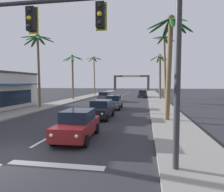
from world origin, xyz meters
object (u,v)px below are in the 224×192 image
Objects in this scene: palm_left_third at (73,69)px; town_gateway_arch at (131,81)px; sedan_third_in_queue at (101,109)px; palm_right_third at (165,56)px; sedan_parked_nearest_kerb at (143,94)px; palm_left_second at (38,52)px; sedan_oncoming_far at (105,96)px; traffic_signal_mast at (74,32)px; sedan_fifth_in_queue at (114,102)px; palm_left_farthest at (94,66)px; sedan_lead_at_stop_bar at (78,124)px; palm_right_second at (170,51)px; palm_right_farthest at (160,69)px.

palm_left_third is 0.61× the size of town_gateway_arch.
town_gateway_arch is (-1.68, 63.91, 3.26)m from sedan_third_in_queue.
palm_right_third reaches higher than palm_left_third.
palm_left_second is at bearing -121.08° from sedan_parked_nearest_kerb.
traffic_signal_mast is at bearing -80.83° from sedan_oncoming_far.
palm_left_third is 0.88× the size of palm_right_third.
sedan_parked_nearest_kerb is 25.65m from palm_left_second.
sedan_fifth_in_queue is 0.31× the size of town_gateway_arch.
traffic_signal_mast is 11.39m from sedan_third_in_queue.
palm_left_farthest reaches higher than palm_right_third.
sedan_lead_at_stop_bar is 1.00× the size of sedan_third_in_queue.
sedan_lead_at_stop_bar and sedan_parked_nearest_kerb have the same top height.
sedan_fifth_in_queue is (-0.05, 13.70, 0.00)m from sedan_lead_at_stop_bar.
sedan_fifth_in_queue is 0.45× the size of palm_right_third.
palm_right_farthest is at bearing 88.03° from palm_right_second.
palm_left_second reaches higher than sedan_parked_nearest_kerb.
palm_right_second reaches higher than town_gateway_arch.
sedan_fifth_in_queue and sedan_oncoming_far have the same top height.
palm_right_farthest is at bearing 46.25° from palm_left_second.
sedan_oncoming_far is at bearing 99.17° from traffic_signal_mast.
palm_left_third is (-10.22, 26.54, 5.17)m from sedan_lead_at_stop_bar.
palm_right_second is (5.83, 6.40, 5.08)m from sedan_lead_at_stop_bar.
sedan_lead_at_stop_bar is at bearing -76.75° from palm_left_farthest.
traffic_signal_mast is 28.07m from sedan_oncoming_far.
sedan_lead_at_stop_bar is 0.45× the size of palm_right_third.
sedan_third_in_queue is 35.49m from palm_left_farthest.
sedan_lead_at_stop_bar is 17.07m from palm_left_second.
palm_right_third is (15.94, -22.42, -0.79)m from palm_left_farthest.
sedan_third_in_queue is 27.31m from sedan_parked_nearest_kerb.
sedan_parked_nearest_kerb is 0.47× the size of palm_left_second.
palm_right_farthest reaches higher than sedan_lead_at_stop_bar.
palm_left_third reaches higher than sedan_lead_at_stop_bar.
traffic_signal_mast is 45.34m from palm_left_farthest.
palm_right_second is 0.89× the size of palm_right_third.
palm_right_third is (0.60, 11.56, 1.06)m from palm_right_second.
sedan_lead_at_stop_bar is at bearing -68.94° from palm_left_third.
sedan_fifth_in_queue is 20.51m from sedan_parked_nearest_kerb.
palm_right_third is (6.48, 4.25, 6.14)m from sedan_fifth_in_queue.
palm_left_second is at bearing -133.75° from palm_right_farthest.
palm_right_farthest is (16.85, 3.04, -0.09)m from palm_left_third.
palm_left_farthest is 19.50m from palm_right_farthest.
sedan_fifth_in_queue is at bearing -99.26° from sedan_parked_nearest_kerb.
sedan_third_in_queue is 0.48× the size of palm_left_second.
sedan_fifth_in_queue is at bearing 94.01° from traffic_signal_mast.
palm_right_second reaches higher than traffic_signal_mast.
palm_left_farthest is at bearing 103.25° from sedan_lead_at_stop_bar.
palm_right_farthest is (0.80, 23.18, -0.00)m from palm_right_second.
sedan_parked_nearest_kerb is (3.30, 20.24, 0.00)m from sedan_fifth_in_queue.
palm_left_second is 1.08× the size of palm_left_third.
palm_right_third is at bearing -54.59° from palm_left_farthest.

